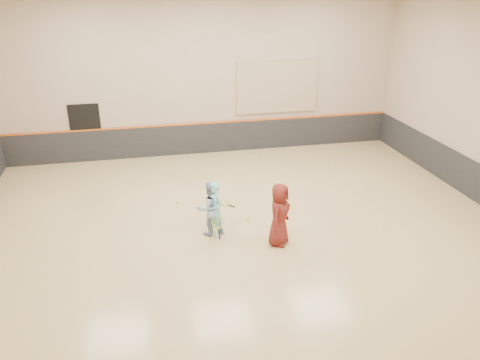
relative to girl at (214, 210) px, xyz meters
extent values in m
cube|color=tan|center=(0.78, 0.53, -0.87)|extent=(15.00, 12.00, 0.20)
cube|color=tan|center=(0.78, 6.54, 2.23)|extent=(15.00, 0.02, 6.00)
cube|color=tan|center=(0.78, -5.48, 2.23)|extent=(15.00, 0.02, 6.00)
cube|color=#232326|center=(0.78, 6.50, -0.17)|extent=(14.90, 0.04, 1.20)
cube|color=#232326|center=(8.25, 0.53, -0.17)|extent=(0.04, 11.90, 1.20)
cube|color=#D85914|center=(0.78, 6.49, 0.45)|extent=(14.90, 0.03, 0.06)
cube|color=tan|center=(3.58, 6.48, 1.73)|extent=(3.20, 0.08, 2.00)
cube|color=black|center=(-3.72, 6.51, 0.33)|extent=(1.10, 0.05, 2.20)
imported|color=#78D0CC|center=(0.00, 0.00, 0.00)|extent=(0.63, 0.67, 1.54)
imported|color=#82A0C9|center=(-0.09, 0.12, -0.01)|extent=(0.84, 0.72, 1.52)
imported|color=maroon|center=(1.56, -0.75, 0.07)|extent=(0.91, 0.98, 1.68)
sphere|color=#BAD331|center=(1.05, 0.60, -0.74)|extent=(0.07, 0.07, 0.07)
sphere|color=#C0D531|center=(1.77, -0.96, 0.32)|extent=(0.07, 0.07, 0.07)
sphere|color=#D0DB33|center=(-0.82, 2.18, -0.74)|extent=(0.07, 0.07, 0.07)
camera|label=1|loc=(-1.65, -10.88, 5.60)|focal=35.00mm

